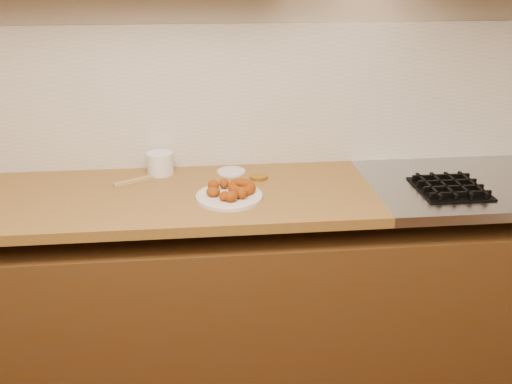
% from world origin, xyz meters
% --- Properties ---
extents(wall_back, '(4.00, 0.02, 2.70)m').
position_xyz_m(wall_back, '(0.00, 2.00, 1.35)').
color(wall_back, tan).
rests_on(wall_back, ground).
extents(base_cabinet, '(3.60, 0.60, 0.77)m').
position_xyz_m(base_cabinet, '(0.00, 1.69, 0.39)').
color(base_cabinet, '#4B2A0D').
rests_on(base_cabinet, floor).
extents(butcher_block, '(2.30, 0.62, 0.04)m').
position_xyz_m(butcher_block, '(-0.65, 1.69, 0.88)').
color(butcher_block, olive).
rests_on(butcher_block, base_cabinet).
extents(backsplash, '(3.60, 0.02, 0.60)m').
position_xyz_m(backsplash, '(0.00, 1.99, 1.20)').
color(backsplash, beige).
rests_on(backsplash, wall_back).
extents(donut_plate, '(0.25, 0.25, 0.01)m').
position_xyz_m(donut_plate, '(-0.07, 1.61, 0.91)').
color(donut_plate, beige).
rests_on(donut_plate, butcher_block).
extents(ring_donut, '(0.15, 0.16, 0.05)m').
position_xyz_m(ring_donut, '(-0.02, 1.64, 0.93)').
color(ring_donut, '#8C440D').
rests_on(ring_donut, donut_plate).
extents(fried_dough_chunks, '(0.17, 0.20, 0.05)m').
position_xyz_m(fried_dough_chunks, '(-0.09, 1.60, 0.93)').
color(fried_dough_chunks, '#8C440D').
rests_on(fried_dough_chunks, donut_plate).
extents(plastic_tub, '(0.12, 0.12, 0.09)m').
position_xyz_m(plastic_tub, '(-0.34, 1.90, 0.95)').
color(plastic_tub, silver).
rests_on(plastic_tub, butcher_block).
extents(tub_lid, '(0.14, 0.14, 0.01)m').
position_xyz_m(tub_lid, '(-0.05, 1.88, 0.90)').
color(tub_lid, silver).
rests_on(tub_lid, butcher_block).
extents(brass_jar_lid, '(0.09, 0.09, 0.01)m').
position_xyz_m(brass_jar_lid, '(0.06, 1.81, 0.91)').
color(brass_jar_lid, '#A87C24').
rests_on(brass_jar_lid, butcher_block).
extents(wooden_utensil, '(0.15, 0.09, 0.01)m').
position_xyz_m(wooden_utensil, '(-0.45, 1.81, 0.91)').
color(wooden_utensil, '#9F834F').
rests_on(wooden_utensil, butcher_block).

